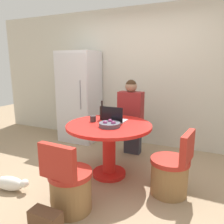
% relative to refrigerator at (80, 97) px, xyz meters
% --- Properties ---
extents(ground_plane, '(12.00, 12.00, 0.00)m').
position_rel_refrigerator_xyz_m(ground_plane, '(1.24, -1.32, -0.90)').
color(ground_plane, '#9E8466').
extents(wall_back, '(7.00, 0.06, 2.60)m').
position_rel_refrigerator_xyz_m(wall_back, '(1.24, 0.36, 0.40)').
color(wall_back, beige).
rests_on(wall_back, ground_plane).
extents(refrigerator, '(0.74, 0.63, 1.81)m').
position_rel_refrigerator_xyz_m(refrigerator, '(0.00, 0.00, 0.00)').
color(refrigerator, silver).
rests_on(refrigerator, ground_plane).
extents(dining_table, '(1.17, 1.17, 0.75)m').
position_rel_refrigerator_xyz_m(dining_table, '(1.20, -1.14, -0.35)').
color(dining_table, red).
rests_on(dining_table, ground_plane).
extents(chair_near_camera, '(0.47, 0.47, 0.80)m').
position_rel_refrigerator_xyz_m(chair_near_camera, '(1.15, -2.03, -0.63)').
color(chair_near_camera, olive).
rests_on(chair_near_camera, ground_plane).
extents(chair_right_side, '(0.48, 0.47, 0.80)m').
position_rel_refrigerator_xyz_m(chair_right_side, '(2.08, -1.26, -0.63)').
color(chair_right_side, olive).
rests_on(chair_right_side, ground_plane).
extents(person_seated, '(0.40, 0.37, 1.31)m').
position_rel_refrigerator_xyz_m(person_seated, '(1.24, -0.33, -0.20)').
color(person_seated, '#2D2D38').
rests_on(person_seated, ground_plane).
extents(laptop, '(0.31, 0.23, 0.23)m').
position_rel_refrigerator_xyz_m(laptop, '(1.21, -0.99, -0.11)').
color(laptop, '#B7B7BC').
rests_on(laptop, dining_table).
extents(fruit_bowl, '(0.28, 0.28, 0.09)m').
position_rel_refrigerator_xyz_m(fruit_bowl, '(1.26, -1.25, -0.12)').
color(fruit_bowl, '#4C4C56').
rests_on(fruit_bowl, dining_table).
extents(coffee_cup, '(0.08, 0.08, 0.08)m').
position_rel_refrigerator_xyz_m(coffee_cup, '(0.93, -1.11, -0.11)').
color(coffee_cup, '#383333').
rests_on(coffee_cup, dining_table).
extents(bottle, '(0.07, 0.07, 0.28)m').
position_rel_refrigerator_xyz_m(bottle, '(1.00, -0.95, -0.04)').
color(bottle, black).
rests_on(bottle, dining_table).
extents(cat, '(0.52, 0.22, 0.18)m').
position_rel_refrigerator_xyz_m(cat, '(0.25, -2.01, -0.81)').
color(cat, white).
rests_on(cat, ground_plane).
extents(handbag, '(0.30, 0.14, 0.26)m').
position_rel_refrigerator_xyz_m(handbag, '(1.17, -2.43, -0.77)').
color(handbag, brown).
rests_on(handbag, ground_plane).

